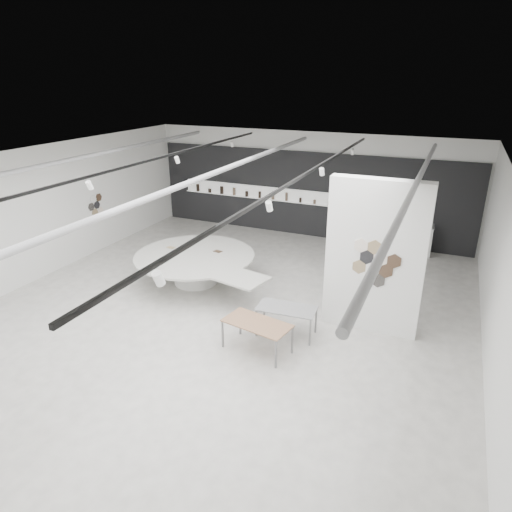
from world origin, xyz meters
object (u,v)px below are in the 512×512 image
at_px(display_island, 197,265).
at_px(kitchen_counter, 404,238).
at_px(sample_table_stone, 287,310).
at_px(sample_table_wood, 257,325).
at_px(partition_column, 375,258).

xyz_separation_m(display_island, kitchen_counter, (5.15, 5.01, -0.06)).
xyz_separation_m(sample_table_stone, kitchen_counter, (1.82, 6.62, -0.12)).
bearing_deg(sample_table_wood, partition_column, 43.77).
bearing_deg(display_island, sample_table_stone, -13.81).
relative_size(display_island, kitchen_counter, 2.52).
distance_m(display_island, kitchen_counter, 7.19).
bearing_deg(sample_table_stone, display_island, 154.20).
height_order(display_island, sample_table_stone, display_island).
height_order(partition_column, sample_table_stone, partition_column).
distance_m(partition_column, display_island, 5.20).
height_order(display_island, sample_table_wood, display_island).
bearing_deg(kitchen_counter, partition_column, -94.95).
relative_size(display_island, sample_table_wood, 2.95).
relative_size(sample_table_wood, sample_table_stone, 1.14).
bearing_deg(display_island, sample_table_wood, -27.99).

